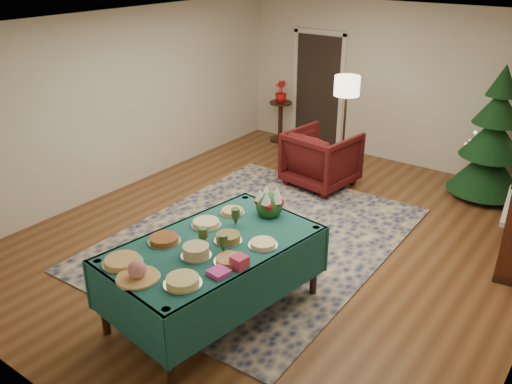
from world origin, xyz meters
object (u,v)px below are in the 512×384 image
Objects in this scene: floor_lamp at (347,92)px; side_table at (280,122)px; armchair at (322,156)px; christmas_tree at (493,140)px; potted_plant at (281,96)px; gift_box at (239,262)px; buffet_table at (213,258)px.

floor_lamp reaches higher than side_table.
armchair is 0.49× the size of christmas_tree.
potted_plant is (0.00, 0.00, 0.51)m from side_table.
armchair is (-1.28, 3.74, -0.40)m from gift_box.
gift_box is 6.00m from side_table.
gift_box is 3.97m from armchair.
armchair is 2.44× the size of potted_plant.
christmas_tree is at bearing -146.07° from armchair.
buffet_table is at bearing 158.75° from gift_box.
gift_box is at bearing -59.70° from side_table.
gift_box is 0.17× the size of side_table.
christmas_tree reaches higher than side_table.
gift_box is 4.48m from floor_lamp.
armchair is 0.59× the size of floor_lamp.
gift_box is 5.98m from potted_plant.
armchair reaches higher than gift_box.
christmas_tree is (3.96, -0.30, 0.53)m from side_table.
side_table is at bearing 117.00° from buffet_table.
floor_lamp is at bearing -25.64° from potted_plant.
floor_lamp reaches higher than potted_plant.
potted_plant is (-1.74, 1.42, 0.40)m from armchair.
buffet_table is at bearing -63.00° from potted_plant.
gift_box is at bearing -101.05° from christmas_tree.
buffet_table is 4.23m from floor_lamp.
floor_lamp reaches higher than gift_box.
potted_plant reaches higher than armchair.
buffet_table is 17.21× the size of gift_box.
christmas_tree is (1.43, 4.67, 0.23)m from buffet_table.
side_table is (-3.01, 5.16, -0.51)m from gift_box.
christmas_tree is (2.23, 1.12, 0.41)m from armchair.
floor_lamp is 2.14× the size of side_table.
gift_box is 0.08× the size of floor_lamp.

